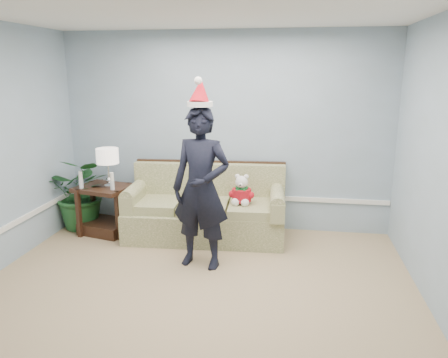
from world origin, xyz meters
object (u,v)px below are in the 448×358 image
side_table (106,214)px  houseplant (83,193)px  teddy_bear (242,193)px  man (201,189)px  table_lamp (108,158)px  sofa (206,211)px

side_table → houseplant: size_ratio=0.77×
side_table → teddy_bear: size_ratio=2.00×
man → table_lamp: bearing=161.1°
sofa → man: man is taller
table_lamp → man: (1.42, -0.78, -0.15)m
side_table → houseplant: (-0.38, 0.13, 0.26)m
table_lamp → sofa: bearing=4.9°
table_lamp → teddy_bear: table_lamp is taller
houseplant → man: bearing=-26.3°
sofa → table_lamp: table_lamp is taller
side_table → sofa: bearing=3.8°
man → houseplant: bearing=163.6°
sofa → side_table: size_ratio=2.66×
houseplant → teddy_bear: size_ratio=2.59×
table_lamp → man: bearing=-28.8°
sofa → side_table: sofa is taller
table_lamp → teddy_bear: size_ratio=1.31×
side_table → houseplant: bearing=160.4°
side_table → man: bearing=-27.9°
man → teddy_bear: size_ratio=4.56×
sofa → houseplant: 1.77m
side_table → table_lamp: bearing=-11.9°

